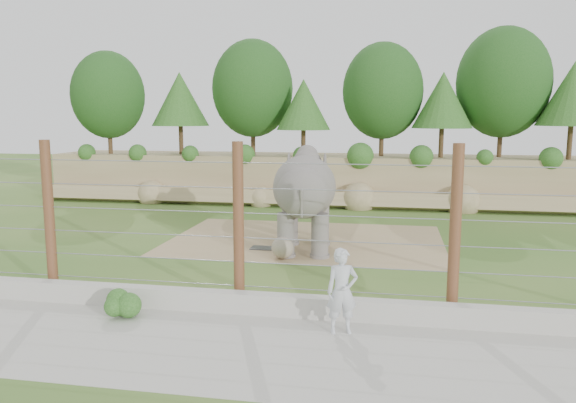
% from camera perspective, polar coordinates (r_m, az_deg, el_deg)
% --- Properties ---
extents(ground, '(90.00, 90.00, 0.00)m').
position_cam_1_polar(ground, '(18.19, -1.15, -5.93)').
color(ground, '#346421').
rests_on(ground, ground).
extents(back_embankment, '(30.00, 5.52, 8.77)m').
position_cam_1_polar(back_embankment, '(30.07, 4.86, 7.46)').
color(back_embankment, '#958257').
rests_on(back_embankment, ground).
extents(dirt_patch, '(10.00, 7.00, 0.02)m').
position_cam_1_polar(dirt_patch, '(20.97, 1.85, -3.93)').
color(dirt_patch, tan).
rests_on(dirt_patch, ground).
extents(drain_grate, '(1.00, 0.60, 0.03)m').
position_cam_1_polar(drain_grate, '(19.62, -2.33, -4.74)').
color(drain_grate, '#262628').
rests_on(drain_grate, dirt_patch).
extents(elephant, '(2.24, 4.41, 3.44)m').
position_cam_1_polar(elephant, '(19.02, 1.68, 0.00)').
color(elephant, '#68625D').
rests_on(elephant, ground).
extents(stone_ball, '(0.72, 0.72, 0.72)m').
position_cam_1_polar(stone_ball, '(18.16, -0.56, -4.72)').
color(stone_ball, gray).
rests_on(stone_ball, dirt_patch).
extents(retaining_wall, '(26.00, 0.35, 0.50)m').
position_cam_1_polar(retaining_wall, '(13.46, -5.52, -10.14)').
color(retaining_wall, '#BBB9AD').
rests_on(retaining_wall, ground).
extents(walkway, '(26.00, 4.00, 0.01)m').
position_cam_1_polar(walkway, '(11.77, -8.27, -14.32)').
color(walkway, '#BBB9AD').
rests_on(walkway, ground).
extents(barrier_fence, '(20.26, 0.26, 4.00)m').
position_cam_1_polar(barrier_fence, '(13.48, -5.05, -2.41)').
color(barrier_fence, brown).
rests_on(barrier_fence, ground).
extents(walkway_shrub, '(0.61, 0.61, 0.61)m').
position_cam_1_polar(walkway_shrub, '(13.60, -16.50, -9.99)').
color(walkway_shrub, '#225317').
rests_on(walkway_shrub, walkway).
extents(zookeeper, '(0.76, 0.60, 1.83)m').
position_cam_1_polar(zookeeper, '(12.04, 5.51, -9.05)').
color(zookeeper, '#A6ACAF').
rests_on(zookeeper, walkway).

